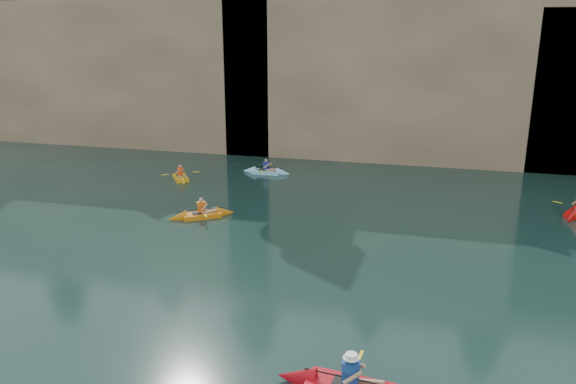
# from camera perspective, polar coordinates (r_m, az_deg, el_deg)

# --- Properties ---
(ground) EXTENTS (160.00, 160.00, 0.00)m
(ground) POSITION_cam_1_polar(r_m,az_deg,el_deg) (16.52, -0.16, -14.03)
(ground) COLOR black
(ground) RESTS_ON ground
(cliff) EXTENTS (70.00, 16.00, 12.00)m
(cliff) POSITION_cam_1_polar(r_m,az_deg,el_deg) (43.97, 10.31, 13.05)
(cliff) COLOR tan
(cliff) RESTS_ON ground
(cliff_slab_west) EXTENTS (26.00, 2.40, 10.56)m
(cliff_slab_west) POSITION_cam_1_polar(r_m,az_deg,el_deg) (43.51, -18.55, 11.49)
(cliff_slab_west) COLOR tan
(cliff_slab_west) RESTS_ON ground
(cliff_slab_center) EXTENTS (24.00, 2.40, 11.40)m
(cliff_slab_center) POSITION_cam_1_polar(r_m,az_deg,el_deg) (36.49, 12.45, 11.82)
(cliff_slab_center) COLOR tan
(cliff_slab_center) RESTS_ON ground
(sea_cave_west) EXTENTS (4.50, 1.00, 4.00)m
(sea_cave_west) POSITION_cam_1_polar(r_m,az_deg,el_deg) (42.27, -16.33, 7.07)
(sea_cave_west) COLOR black
(sea_cave_west) RESTS_ON ground
(sea_cave_center) EXTENTS (3.50, 1.00, 3.20)m
(sea_cave_center) POSITION_cam_1_polar(r_m,az_deg,el_deg) (37.15, 2.69, 5.87)
(sea_cave_center) COLOR black
(sea_cave_center) RESTS_ON ground
(sea_cave_east) EXTENTS (5.00, 1.00, 4.50)m
(sea_cave_east) POSITION_cam_1_polar(r_m,az_deg,el_deg) (36.77, 24.64, 5.32)
(sea_cave_east) COLOR black
(sea_cave_east) RESTS_ON ground
(kayaker_orange) EXTENTS (2.91, 2.31, 1.16)m
(kayaker_orange) POSITION_cam_1_polar(r_m,az_deg,el_deg) (25.95, -8.76, -2.28)
(kayaker_orange) COLOR orange
(kayaker_orange) RESTS_ON ground
(kayaker_yellow) EXTENTS (2.09, 2.54, 1.09)m
(kayaker_yellow) POSITION_cam_1_polar(r_m,az_deg,el_deg) (32.59, -10.85, 1.46)
(kayaker_yellow) COLOR #F4AC14
(kayaker_yellow) RESTS_ON ground
(kayaker_ltblue_mid) EXTENTS (2.93, 2.21, 1.11)m
(kayaker_ltblue_mid) POSITION_cam_1_polar(r_m,az_deg,el_deg) (33.39, -2.24, 2.11)
(kayaker_ltblue_mid) COLOR #98DDFF
(kayaker_ltblue_mid) RESTS_ON ground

